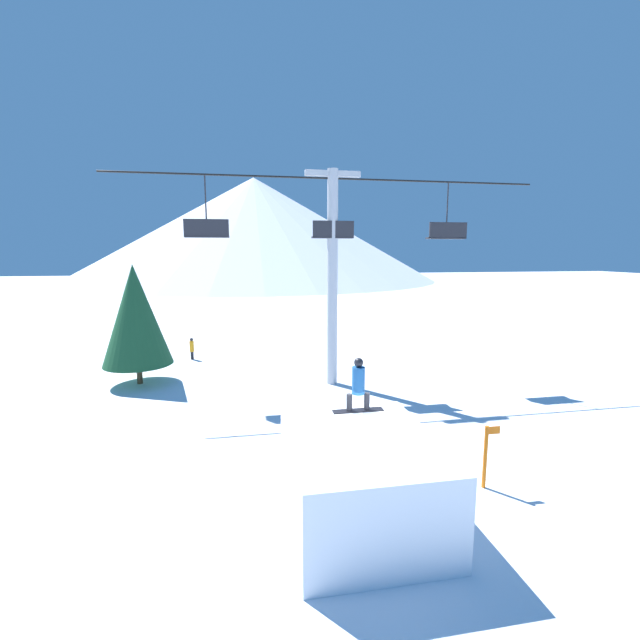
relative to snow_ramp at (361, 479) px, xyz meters
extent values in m
plane|color=white|center=(0.53, 0.76, -0.98)|extent=(220.00, 220.00, 0.00)
cone|color=silver|center=(0.53, 87.88, 9.93)|extent=(77.47, 77.47, 21.83)
cube|color=white|center=(0.00, 0.00, 0.00)|extent=(3.16, 4.04, 1.97)
cube|color=silver|center=(0.00, 1.97, 0.95)|extent=(3.16, 0.10, 0.06)
cube|color=black|center=(0.34, 1.51, 1.00)|extent=(1.31, 0.26, 0.03)
cylinder|color=black|center=(0.11, 1.51, 1.23)|extent=(0.15, 0.15, 0.43)
cylinder|color=black|center=(0.57, 1.51, 1.23)|extent=(0.15, 0.15, 0.43)
cylinder|color=#1E5693|center=(0.34, 1.51, 1.79)|extent=(0.32, 0.32, 0.69)
sphere|color=black|center=(0.34, 1.51, 2.25)|extent=(0.23, 0.23, 0.23)
cylinder|color=#B2B2B7|center=(1.47, 10.04, 3.75)|extent=(0.47, 0.47, 9.46)
cube|color=#B2B2B7|center=(1.47, 10.04, 8.28)|extent=(2.40, 0.24, 0.24)
cylinder|color=black|center=(1.47, 10.04, 8.08)|extent=(18.73, 0.08, 0.08)
cylinder|color=#28282D|center=(-3.84, 10.04, 6.84)|extent=(0.06, 0.06, 2.47)
cube|color=#232328|center=(-3.84, 10.04, 5.60)|extent=(1.80, 0.44, 0.08)
cube|color=#232328|center=(-3.84, 9.86, 5.95)|extent=(1.80, 0.08, 0.70)
cylinder|color=#28282D|center=(1.47, 10.04, 6.84)|extent=(0.06, 0.06, 2.47)
cube|color=#232328|center=(1.47, 10.04, 5.60)|extent=(1.80, 0.44, 0.08)
cube|color=#232328|center=(1.47, 9.86, 5.95)|extent=(1.80, 0.08, 0.70)
cylinder|color=#28282D|center=(6.78, 10.04, 6.84)|extent=(0.06, 0.06, 2.47)
cube|color=#232328|center=(6.78, 10.04, 5.60)|extent=(1.80, 0.44, 0.08)
cube|color=#232328|center=(6.78, 9.86, 5.95)|extent=(1.80, 0.08, 0.70)
cylinder|color=#4C3823|center=(-7.20, 11.58, -0.53)|extent=(0.25, 0.25, 0.91)
cone|color=#194728|center=(-7.20, 11.58, 2.20)|extent=(3.03, 3.03, 4.53)
cylinder|color=orange|center=(3.47, 0.72, -0.16)|extent=(0.10, 0.10, 1.65)
cube|color=orange|center=(3.65, 0.72, 0.55)|extent=(0.36, 0.02, 0.20)
cylinder|color=black|center=(-5.34, 15.78, -0.76)|extent=(0.17, 0.17, 0.45)
cylinder|color=orange|center=(-5.34, 15.78, -0.23)|extent=(0.24, 0.24, 0.60)
sphere|color=#232328|center=(-5.34, 15.78, 0.16)|extent=(0.18, 0.18, 0.18)
camera|label=1|loc=(-2.46, -8.49, 4.96)|focal=24.00mm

